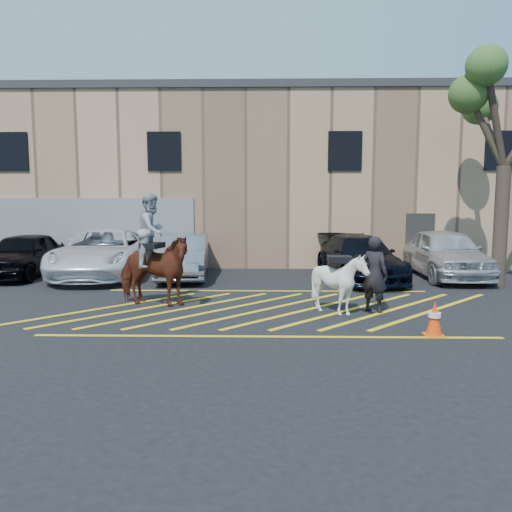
{
  "coord_description": "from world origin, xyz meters",
  "views": [
    {
      "loc": [
        -0.01,
        -12.65,
        2.8
      ],
      "look_at": [
        -0.28,
        0.2,
        1.3
      ],
      "focal_mm": 35.0,
      "sensor_mm": 36.0,
      "label": 1
    }
  ],
  "objects_px": {
    "car_silver_sedan": "(184,256)",
    "mounted_bay": "(153,261)",
    "tree": "(507,104)",
    "car_blue_suv": "(359,258)",
    "car_white_suv": "(445,253)",
    "traffic_cone": "(434,318)",
    "saddled_white": "(339,283)",
    "handler": "(374,274)",
    "car_black_suv": "(23,255)",
    "car_white_pickup": "(104,253)"
  },
  "relations": [
    {
      "from": "car_blue_suv",
      "to": "car_black_suv",
      "type": "bearing_deg",
      "value": 170.66
    },
    {
      "from": "mounted_bay",
      "to": "saddled_white",
      "type": "height_order",
      "value": "mounted_bay"
    },
    {
      "from": "car_white_suv",
      "to": "traffic_cone",
      "type": "height_order",
      "value": "car_white_suv"
    },
    {
      "from": "saddled_white",
      "to": "tree",
      "type": "height_order",
      "value": "tree"
    },
    {
      "from": "handler",
      "to": "car_silver_sedan",
      "type": "bearing_deg",
      "value": -2.26
    },
    {
      "from": "handler",
      "to": "saddled_white",
      "type": "xyz_separation_m",
      "value": [
        -0.91,
        -0.3,
        -0.17
      ]
    },
    {
      "from": "car_blue_suv",
      "to": "mounted_bay",
      "type": "bearing_deg",
      "value": -151.91
    },
    {
      "from": "car_silver_sedan",
      "to": "mounted_bay",
      "type": "height_order",
      "value": "mounted_bay"
    },
    {
      "from": "car_white_pickup",
      "to": "car_blue_suv",
      "type": "relative_size",
      "value": 1.17
    },
    {
      "from": "mounted_bay",
      "to": "tree",
      "type": "relative_size",
      "value": 0.4
    },
    {
      "from": "mounted_bay",
      "to": "traffic_cone",
      "type": "height_order",
      "value": "mounted_bay"
    },
    {
      "from": "car_black_suv",
      "to": "car_white_pickup",
      "type": "height_order",
      "value": "car_white_pickup"
    },
    {
      "from": "car_blue_suv",
      "to": "traffic_cone",
      "type": "distance_m",
      "value": 7.13
    },
    {
      "from": "car_silver_sedan",
      "to": "car_blue_suv",
      "type": "distance_m",
      "value": 6.11
    },
    {
      "from": "car_blue_suv",
      "to": "handler",
      "type": "bearing_deg",
      "value": -103.55
    },
    {
      "from": "car_white_suv",
      "to": "mounted_bay",
      "type": "xyz_separation_m",
      "value": [
        -9.25,
        -4.86,
        0.31
      ]
    },
    {
      "from": "mounted_bay",
      "to": "tree",
      "type": "xyz_separation_m",
      "value": [
        10.39,
        3.29,
        4.51
      ]
    },
    {
      "from": "car_blue_suv",
      "to": "handler",
      "type": "distance_m",
      "value": 4.99
    },
    {
      "from": "car_blue_suv",
      "to": "tree",
      "type": "xyz_separation_m",
      "value": [
        4.25,
        -1.07,
        4.94
      ]
    },
    {
      "from": "car_silver_sedan",
      "to": "car_white_pickup",
      "type": "bearing_deg",
      "value": 170.82
    },
    {
      "from": "car_silver_sedan",
      "to": "car_white_suv",
      "type": "height_order",
      "value": "car_white_suv"
    },
    {
      "from": "car_silver_sedan",
      "to": "traffic_cone",
      "type": "xyz_separation_m",
      "value": [
        6.32,
        -7.38,
        -0.39
      ]
    },
    {
      "from": "car_blue_suv",
      "to": "tree",
      "type": "relative_size",
      "value": 0.71
    },
    {
      "from": "mounted_bay",
      "to": "traffic_cone",
      "type": "xyz_separation_m",
      "value": [
        6.36,
        -2.76,
        -0.81
      ]
    },
    {
      "from": "car_blue_suv",
      "to": "tree",
      "type": "bearing_deg",
      "value": -21.39
    },
    {
      "from": "car_black_suv",
      "to": "traffic_cone",
      "type": "height_order",
      "value": "car_black_suv"
    },
    {
      "from": "car_silver_sedan",
      "to": "saddled_white",
      "type": "relative_size",
      "value": 3.05
    },
    {
      "from": "car_black_suv",
      "to": "car_blue_suv",
      "type": "relative_size",
      "value": 0.89
    },
    {
      "from": "car_black_suv",
      "to": "car_silver_sedan",
      "type": "distance_m",
      "value": 5.81
    },
    {
      "from": "car_silver_sedan",
      "to": "car_blue_suv",
      "type": "xyz_separation_m",
      "value": [
        6.1,
        -0.26,
        -0.01
      ]
    },
    {
      "from": "car_silver_sedan",
      "to": "car_blue_suv",
      "type": "height_order",
      "value": "car_silver_sedan"
    },
    {
      "from": "car_silver_sedan",
      "to": "tree",
      "type": "bearing_deg",
      "value": -12.24
    },
    {
      "from": "traffic_cone",
      "to": "car_white_pickup",
      "type": "bearing_deg",
      "value": 140.54
    },
    {
      "from": "car_blue_suv",
      "to": "traffic_cone",
      "type": "relative_size",
      "value": 7.1
    },
    {
      "from": "car_white_suv",
      "to": "traffic_cone",
      "type": "xyz_separation_m",
      "value": [
        -2.89,
        -7.62,
        -0.5
      ]
    },
    {
      "from": "car_silver_sedan",
      "to": "handler",
      "type": "distance_m",
      "value": 7.63
    },
    {
      "from": "handler",
      "to": "saddled_white",
      "type": "height_order",
      "value": "handler"
    },
    {
      "from": "handler",
      "to": "car_blue_suv",
      "type": "bearing_deg",
      "value": -55.35
    },
    {
      "from": "car_black_suv",
      "to": "tree",
      "type": "distance_m",
      "value": 16.96
    },
    {
      "from": "car_silver_sedan",
      "to": "car_white_suv",
      "type": "relative_size",
      "value": 0.91
    },
    {
      "from": "car_silver_sedan",
      "to": "handler",
      "type": "relative_size",
      "value": 2.45
    },
    {
      "from": "car_silver_sedan",
      "to": "car_white_suv",
      "type": "xyz_separation_m",
      "value": [
        9.21,
        0.24,
        0.11
      ]
    },
    {
      "from": "handler",
      "to": "mounted_bay",
      "type": "distance_m",
      "value": 5.63
    },
    {
      "from": "car_white_suv",
      "to": "handler",
      "type": "height_order",
      "value": "handler"
    },
    {
      "from": "car_black_suv",
      "to": "car_white_suv",
      "type": "relative_size",
      "value": 0.9
    },
    {
      "from": "tree",
      "to": "car_silver_sedan",
      "type": "bearing_deg",
      "value": 172.66
    },
    {
      "from": "car_blue_suv",
      "to": "mounted_bay",
      "type": "xyz_separation_m",
      "value": [
        -6.14,
        -4.36,
        0.42
      ]
    },
    {
      "from": "car_blue_suv",
      "to": "tree",
      "type": "height_order",
      "value": "tree"
    },
    {
      "from": "car_blue_suv",
      "to": "handler",
      "type": "relative_size",
      "value": 2.76
    },
    {
      "from": "car_silver_sedan",
      "to": "tree",
      "type": "distance_m",
      "value": 11.54
    }
  ]
}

